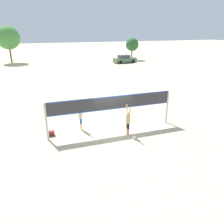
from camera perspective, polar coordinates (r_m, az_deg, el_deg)
ground_plane at (r=15.28m, az=0.00°, el=-4.78°), size 200.00×200.00×0.00m
volleyball_net at (r=14.60m, az=0.00°, el=1.44°), size 8.73×0.14×2.48m
player_spiker at (r=14.24m, az=4.23°, el=-2.09°), size 0.28×0.69×2.06m
player_blocker at (r=15.13m, az=-8.25°, el=-0.79°), size 0.28×0.70×2.07m
volleyball at (r=14.15m, az=5.84°, el=-6.59°), size 0.24×0.24×0.24m
gear_bag at (r=15.03m, az=-15.57°, el=-5.44°), size 0.39×0.31×0.31m
parked_car_near at (r=45.94m, az=3.34°, el=13.56°), size 4.91×2.34×1.54m
tree_left_cluster at (r=50.22m, az=-25.54°, el=17.10°), size 4.57×4.57×7.17m
tree_right_cluster at (r=50.55m, az=5.28°, el=17.14°), size 2.83×2.83×4.70m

